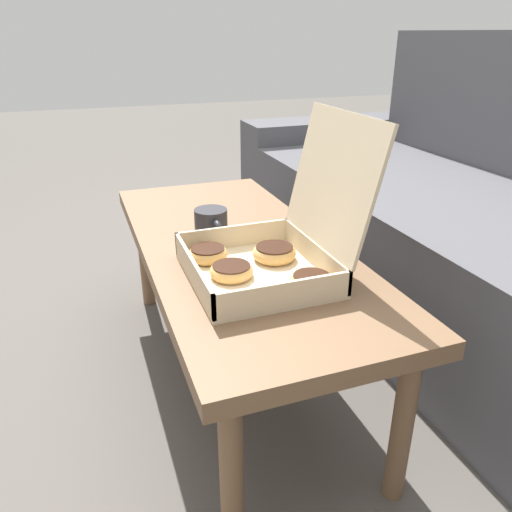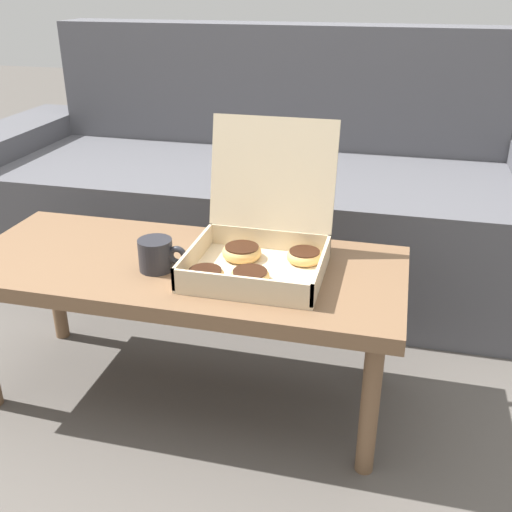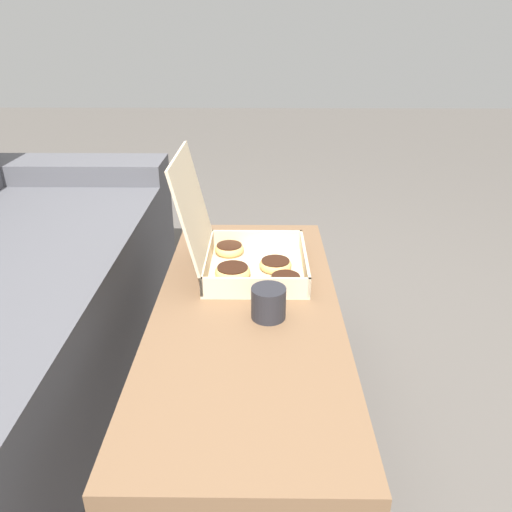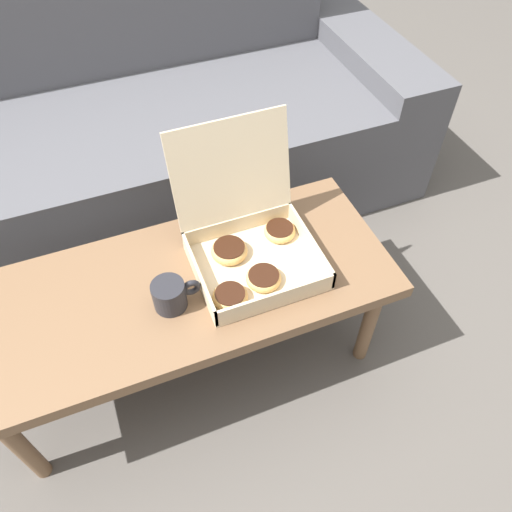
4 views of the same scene
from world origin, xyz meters
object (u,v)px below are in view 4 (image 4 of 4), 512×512
at_px(pastry_box, 248,243).
at_px(coffee_mug, 171,295).
at_px(coffee_table, 185,293).
at_px(couch, 124,135).

bearing_deg(pastry_box, coffee_mug, -162.61).
bearing_deg(coffee_mug, coffee_table, 50.91).
bearing_deg(couch, coffee_table, -90.00).
distance_m(couch, pastry_box, 0.90).
height_order(couch, coffee_mug, couch).
height_order(coffee_table, pastry_box, pastry_box).
height_order(couch, pastry_box, couch).
xyz_separation_m(coffee_table, coffee_mug, (-0.04, -0.06, 0.09)).
xyz_separation_m(pastry_box, coffee_mug, (-0.24, -0.08, -0.02)).
distance_m(coffee_table, pastry_box, 0.22).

